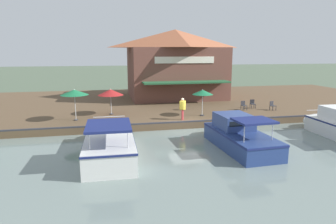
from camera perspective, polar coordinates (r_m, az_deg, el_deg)
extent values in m
plane|color=#4C5B47|center=(23.74, 3.45, -3.42)|extent=(220.00, 220.00, 0.00)
cube|color=brown|center=(34.17, -1.43, 1.72)|extent=(22.00, 56.00, 0.60)
cube|color=#2D2D33|center=(23.68, 3.41, -1.84)|extent=(0.20, 50.40, 0.10)
cube|color=brown|center=(36.75, 1.35, 7.54)|extent=(8.89, 10.86, 5.93)
pyramid|color=#9E5638|center=(36.69, 1.38, 13.82)|extent=(9.34, 11.40, 2.11)
cube|color=#235633|center=(31.64, 3.59, 5.66)|extent=(1.80, 9.23, 0.16)
cube|color=silver|center=(32.32, 3.22, 9.87)|extent=(0.08, 6.52, 0.70)
cylinder|color=#B7B7B7|center=(25.23, -17.26, 1.10)|extent=(0.06, 0.06, 2.36)
cylinder|color=#2D2D33|center=(25.45, -17.11, -1.44)|extent=(0.36, 0.36, 0.06)
cone|color=#19663D|center=(25.07, -17.42, 3.61)|extent=(2.21, 2.21, 0.44)
cone|color=silver|center=(25.06, -17.42, 3.65)|extent=(1.37, 1.37, 0.35)
sphere|color=silver|center=(25.04, -17.45, 4.10)|extent=(0.08, 0.08, 0.08)
cylinder|color=#B7B7B7|center=(26.03, 6.56, 1.59)|extent=(0.06, 0.06, 2.13)
cylinder|color=#2D2D33|center=(26.22, 6.51, -0.63)|extent=(0.36, 0.36, 0.06)
cone|color=#19663D|center=(25.87, 6.61, 3.78)|extent=(1.78, 1.78, 0.40)
cone|color=silver|center=(25.87, 6.61, 3.83)|extent=(1.10, 1.10, 0.32)
sphere|color=silver|center=(25.85, 6.62, 4.22)|extent=(0.08, 0.08, 0.08)
cylinder|color=#B7B7B7|center=(26.93, -10.81, 1.72)|extent=(0.06, 0.06, 2.06)
cylinder|color=#2D2D33|center=(27.11, -10.73, -0.36)|extent=(0.36, 0.36, 0.06)
cone|color=maroon|center=(26.78, -10.88, 3.73)|extent=(2.24, 2.24, 0.52)
cone|color=white|center=(26.78, -10.89, 3.77)|extent=(1.39, 1.39, 0.41)
sphere|color=white|center=(26.75, -10.91, 4.27)|extent=(0.08, 0.08, 0.08)
cube|color=#2D2D33|center=(29.40, 14.79, 0.74)|extent=(0.04, 0.04, 0.42)
cube|color=#2D2D33|center=(29.18, 14.13, 0.70)|extent=(0.04, 0.04, 0.42)
cube|color=#2D2D33|center=(29.73, 14.37, 0.88)|extent=(0.04, 0.04, 0.42)
cube|color=#2D2D33|center=(29.52, 13.71, 0.84)|extent=(0.04, 0.04, 0.42)
cube|color=#2D2D33|center=(29.42, 14.27, 1.20)|extent=(0.49, 0.49, 0.05)
cube|color=#2D2D33|center=(29.55, 14.08, 1.69)|extent=(0.09, 0.44, 0.40)
cube|color=#2D2D33|center=(30.10, 19.88, 0.68)|extent=(0.05, 0.05, 0.42)
cube|color=#2D2D33|center=(29.82, 19.34, 0.62)|extent=(0.05, 0.05, 0.42)
cube|color=#2D2D33|center=(30.37, 19.34, 0.81)|extent=(0.05, 0.05, 0.42)
cube|color=#2D2D33|center=(30.09, 18.80, 0.75)|extent=(0.05, 0.05, 0.42)
cube|color=#2D2D33|center=(30.06, 19.37, 1.11)|extent=(0.54, 0.54, 0.05)
cube|color=#2D2D33|center=(30.16, 19.13, 1.60)|extent=(0.15, 0.44, 0.40)
cube|color=#2D2D33|center=(28.35, 3.14, 0.72)|extent=(0.05, 0.05, 0.42)
cube|color=#2D2D33|center=(28.41, 2.35, 0.75)|extent=(0.05, 0.05, 0.42)
cube|color=#2D2D33|center=(28.73, 3.27, 0.87)|extent=(0.05, 0.05, 0.42)
cube|color=#2D2D33|center=(28.80, 2.48, 0.90)|extent=(0.05, 0.05, 0.42)
cube|color=#2D2D33|center=(28.53, 2.81, 1.23)|extent=(0.58, 0.58, 0.05)
cube|color=#2D2D33|center=(28.69, 2.88, 1.74)|extent=(0.22, 0.42, 0.40)
cube|color=#2D2D33|center=(30.41, 16.31, 1.01)|extent=(0.04, 0.04, 0.42)
cube|color=#2D2D33|center=(30.27, 15.60, 1.00)|extent=(0.04, 0.04, 0.42)
cube|color=#2D2D33|center=(30.78, 16.04, 1.15)|extent=(0.04, 0.04, 0.42)
cube|color=#2D2D33|center=(30.64, 15.34, 1.14)|extent=(0.04, 0.04, 0.42)
cube|color=#2D2D33|center=(30.49, 15.85, 1.47)|extent=(0.49, 0.49, 0.05)
cube|color=#2D2D33|center=(30.63, 15.74, 1.95)|extent=(0.09, 0.44, 0.40)
cylinder|color=#B23338|center=(24.35, 2.72, -0.53)|extent=(0.13, 0.13, 0.87)
cylinder|color=#B23338|center=(24.52, 2.84, -0.44)|extent=(0.13, 0.13, 0.87)
cylinder|color=gold|center=(24.29, 2.80, 1.32)|extent=(0.51, 0.51, 0.69)
sphere|color=#DBB28E|center=(24.21, 2.81, 2.40)|extent=(0.24, 0.24, 0.24)
cube|color=silver|center=(17.78, -11.05, -6.35)|extent=(6.83, 2.82, 1.28)
ellipsoid|color=silver|center=(21.04, -11.04, -3.55)|extent=(2.45, 2.59, 1.28)
cube|color=navy|center=(17.62, -11.12, -4.60)|extent=(6.92, 2.86, 0.10)
cube|color=navy|center=(15.81, -11.28, -2.52)|extent=(2.91, 2.34, 0.13)
cylinder|color=silver|center=(15.12, -7.66, -4.95)|extent=(0.05, 0.05, 0.97)
cylinder|color=silver|center=(15.15, -14.78, -5.21)|extent=(0.05, 0.05, 0.97)
cylinder|color=silver|center=(21.09, -11.13, -0.88)|extent=(0.09, 2.14, 0.04)
cube|color=navy|center=(19.38, 13.68, -5.30)|extent=(6.11, 2.82, 1.07)
ellipsoid|color=navy|center=(21.95, 9.98, -3.16)|extent=(2.23, 2.50, 1.07)
cube|color=navy|center=(19.25, 13.75, -4.00)|extent=(6.18, 2.86, 0.10)
cube|color=navy|center=(20.03, 12.39, -1.72)|extent=(2.48, 2.14, 0.94)
cube|color=black|center=(18.99, 14.01, -2.14)|extent=(0.15, 1.77, 0.33)
cube|color=navy|center=(17.80, 16.07, -1.60)|extent=(1.89, 2.23, 0.12)
cylinder|color=silver|center=(17.95, 19.28, -3.43)|extent=(0.05, 0.05, 1.06)
cylinder|color=silver|center=(17.04, 14.32, -3.92)|extent=(0.05, 0.05, 1.06)
ellipsoid|color=silver|center=(26.77, 27.15, -1.56)|extent=(2.42, 2.83, 1.13)
cylinder|color=silver|center=(26.82, 26.96, 0.37)|extent=(0.09, 2.34, 0.04)
cylinder|color=brown|center=(43.93, 3.94, 6.80)|extent=(0.44, 0.44, 3.85)
sphere|color=#285623|center=(43.78, 4.00, 11.10)|extent=(3.64, 3.64, 3.64)
sphere|color=#285623|center=(42.93, 3.55, 10.61)|extent=(2.55, 2.55, 2.55)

